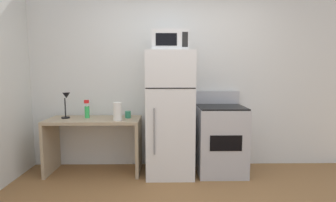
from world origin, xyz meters
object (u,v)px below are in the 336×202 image
Objects in this scene: refrigerator at (170,114)px; spray_bottle at (87,111)px; desk_lamp at (66,101)px; coffee_mug at (128,115)px; paper_towel_roll at (118,111)px; microwave at (170,41)px; oven_range at (221,139)px; desk at (94,134)px.

spray_bottle is at bearing 174.70° from refrigerator.
coffee_mug is (0.83, 0.02, -0.19)m from desk_lamp.
paper_towel_roll is 0.22m from coffee_mug.
coffee_mug is (0.11, 0.18, -0.07)m from paper_towel_roll.
desk_lamp is at bearing 176.37° from microwave.
spray_bottle is 1.87m from oven_range.
microwave is at bearing -89.68° from refrigerator.
paper_towel_roll is (0.35, -0.14, 0.34)m from desk.
desk_lamp is 0.75m from paper_towel_roll.
spray_bottle reaches higher than paper_towel_roll.
spray_bottle is (-0.45, 0.19, -0.02)m from paper_towel_roll.
desk_lamp is 1.61m from microwave.
spray_bottle is 1.47m from microwave.
microwave is (0.58, -0.11, 0.98)m from coffee_mug.
refrigerator reaches higher than oven_range.
desk_lamp is 0.32× the size of oven_range.
desk is at bearing 176.12° from microwave.
desk is 3.53× the size of desk_lamp.
desk is 0.51m from paper_towel_roll.
oven_range is at bearing -1.00° from desk.
microwave is (0.00, -0.02, 0.95)m from refrigerator.
refrigerator reaches higher than desk.
paper_towel_roll is at bearing -21.55° from desk.
desk is at bearing 158.45° from paper_towel_roll.
desk_lamp is at bearing -178.31° from coffee_mug.
coffee_mug is at bearing 168.86° from microwave.
desk_lamp is 2.16m from oven_range.
refrigerator is (0.58, -0.09, 0.03)m from coffee_mug.
desk is 13.11× the size of coffee_mug.
oven_range is (0.69, 0.04, -1.31)m from microwave.
desk_lamp reaches higher than oven_range.
coffee_mug is 1.31m from oven_range.
microwave reaches higher than refrigerator.
desk is at bearing -2.91° from desk_lamp.
microwave is at bearing -6.35° from spray_bottle.
desk_lamp reaches higher than paper_towel_roll.
paper_towel_roll is at bearing -121.15° from coffee_mug.
refrigerator is (0.68, 0.09, -0.05)m from paper_towel_roll.
refrigerator is at bearing -178.45° from oven_range.
paper_towel_roll is 0.15× the size of refrigerator.
refrigerator is at bearing 90.32° from microwave.
microwave is (1.40, -0.09, 0.79)m from desk_lamp.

